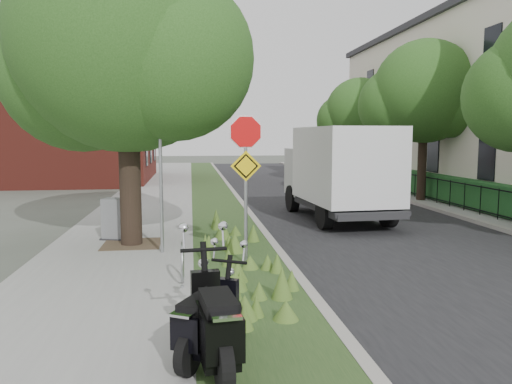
# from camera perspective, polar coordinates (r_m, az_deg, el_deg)

# --- Properties ---
(ground) EXTENTS (120.00, 120.00, 0.00)m
(ground) POSITION_cam_1_polar(r_m,az_deg,el_deg) (10.33, 7.06, -9.27)
(ground) COLOR #4C5147
(ground) RESTS_ON ground
(sidewalk_near) EXTENTS (3.50, 60.00, 0.12)m
(sidewalk_near) POSITION_cam_1_polar(r_m,az_deg,el_deg) (19.88, -12.38, -1.58)
(sidewalk_near) COLOR gray
(sidewalk_near) RESTS_ON ground
(verge) EXTENTS (2.00, 60.00, 0.12)m
(verge) POSITION_cam_1_polar(r_m,az_deg,el_deg) (19.83, -4.44, -1.47)
(verge) COLOR #28451D
(verge) RESTS_ON ground
(kerb_near) EXTENTS (0.20, 60.00, 0.13)m
(kerb_near) POSITION_cam_1_polar(r_m,az_deg,el_deg) (19.91, -1.56, -1.41)
(kerb_near) COLOR #9E9991
(kerb_near) RESTS_ON ground
(road) EXTENTS (7.00, 60.00, 0.01)m
(road) POSITION_cam_1_polar(r_m,az_deg,el_deg) (20.57, 8.19, -1.39)
(road) COLOR black
(road) RESTS_ON ground
(kerb_far) EXTENTS (0.20, 60.00, 0.13)m
(kerb_far) POSITION_cam_1_polar(r_m,az_deg,el_deg) (21.76, 17.10, -1.02)
(kerb_far) COLOR #9E9991
(kerb_far) RESTS_ON ground
(footpath_far) EXTENTS (3.20, 60.00, 0.12)m
(footpath_far) POSITION_cam_1_polar(r_m,az_deg,el_deg) (22.52, 21.04, -0.93)
(footpath_far) COLOR gray
(footpath_far) RESTS_ON ground
(street_tree_main) EXTENTS (6.21, 5.54, 7.66)m
(street_tree_main) POSITION_cam_1_polar(r_m,az_deg,el_deg) (12.73, -14.93, 15.33)
(street_tree_main) COLOR black
(street_tree_main) RESTS_ON ground
(bare_post) EXTENTS (0.08, 0.08, 4.00)m
(bare_post) POSITION_cam_1_polar(r_m,az_deg,el_deg) (11.46, -10.85, 2.98)
(bare_post) COLOR #A5A8AD
(bare_post) RESTS_ON ground
(bike_hoop) EXTENTS (0.06, 0.78, 0.77)m
(bike_hoop) POSITION_cam_1_polar(r_m,az_deg,el_deg) (9.31, -8.40, -7.89)
(bike_hoop) COLOR #A5A8AD
(bike_hoop) RESTS_ON ground
(sign_assembly) EXTENTS (0.94, 0.08, 3.22)m
(sign_assembly) POSITION_cam_1_polar(r_m,az_deg,el_deg) (10.27, -1.18, 3.86)
(sign_assembly) COLOR #A5A8AD
(sign_assembly) RESTS_ON ground
(fence_far) EXTENTS (0.04, 24.00, 1.00)m
(fence_far) POSITION_cam_1_polar(r_m,az_deg,el_deg) (22.00, 18.81, 0.58)
(fence_far) COLOR black
(fence_far) RESTS_ON ground
(hedge_far) EXTENTS (1.00, 24.00, 1.10)m
(hedge_far) POSITION_cam_1_polar(r_m,az_deg,el_deg) (22.32, 20.42, 0.60)
(hedge_far) COLOR #18441B
(hedge_far) RESTS_ON footpath_far
(brick_building) EXTENTS (9.40, 10.40, 8.30)m
(brick_building) POSITION_cam_1_polar(r_m,az_deg,el_deg) (32.41, -20.12, 8.59)
(brick_building) COLOR maroon
(brick_building) RESTS_ON ground
(far_tree_b) EXTENTS (4.83, 4.31, 6.56)m
(far_tree_b) POSITION_cam_1_polar(r_m,az_deg,el_deg) (21.88, 18.49, 10.27)
(far_tree_b) COLOR black
(far_tree_b) RESTS_ON ground
(far_tree_c) EXTENTS (4.37, 3.89, 5.93)m
(far_tree_c) POSITION_cam_1_polar(r_m,az_deg,el_deg) (29.26, 11.55, 8.61)
(far_tree_c) COLOR black
(far_tree_c) RESTS_ON ground
(scooter_near) EXTENTS (0.57, 2.01, 0.96)m
(scooter_near) POSITION_cam_1_polar(r_m,az_deg,el_deg) (5.84, -4.62, -15.79)
(scooter_near) COLOR black
(scooter_near) RESTS_ON ground
(scooter_far) EXTENTS (0.93, 1.54, 0.80)m
(scooter_far) POSITION_cam_1_polar(r_m,az_deg,el_deg) (6.18, -5.88, -15.26)
(scooter_far) COLOR black
(scooter_far) RESTS_ON ground
(box_truck) EXTENTS (2.63, 5.91, 2.61)m
(box_truck) POSITION_cam_1_polar(r_m,az_deg,el_deg) (16.66, 9.47, 2.63)
(box_truck) COLOR #262628
(box_truck) RESTS_ON ground
(utility_cabinet) EXTENTS (0.91, 0.73, 1.06)m
(utility_cabinet) POSITION_cam_1_polar(r_m,az_deg,el_deg) (13.43, -15.54, -3.05)
(utility_cabinet) COLOR #262628
(utility_cabinet) RESTS_ON ground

